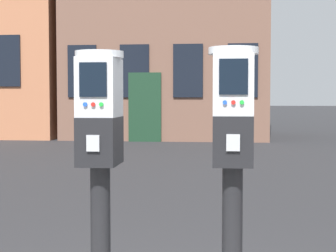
# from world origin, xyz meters

# --- Properties ---
(parking_meter_near_kerb) EXTENTS (0.22, 0.25, 1.43)m
(parking_meter_near_kerb) POSITION_xyz_m (-0.18, -0.12, 1.13)
(parking_meter_near_kerb) COLOR black
(parking_meter_near_kerb) RESTS_ON sidewalk_slab
(parking_meter_twin_adjacent) EXTENTS (0.22, 0.25, 1.44)m
(parking_meter_twin_adjacent) POSITION_xyz_m (0.41, -0.12, 1.14)
(parking_meter_twin_adjacent) COLOR black
(parking_meter_twin_adjacent) RESTS_ON sidewalk_slab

